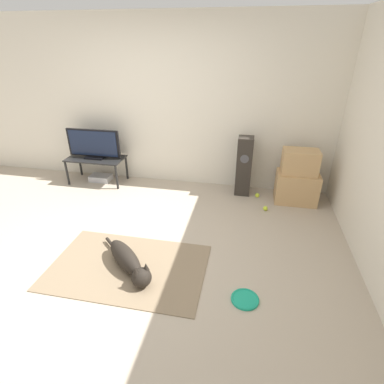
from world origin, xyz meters
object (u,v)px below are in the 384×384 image
tennis_ball_by_boxes (265,208)px  game_console (101,178)px  floor_speaker (244,166)px  frisbee (245,299)px  dog (129,261)px  cardboard_box_lower (296,188)px  tv_stand (96,161)px  tennis_ball_near_speaker (257,195)px  cardboard_box_upper (300,162)px  tv (94,144)px

tennis_ball_by_boxes → game_console: size_ratio=0.19×
floor_speaker → frisbee: bearing=-86.4°
dog → cardboard_box_lower: cardboard_box_lower is taller
cardboard_box_lower → tv_stand: cardboard_box_lower is taller
tennis_ball_by_boxes → tennis_ball_near_speaker: size_ratio=1.00×
dog → tennis_ball_by_boxes: size_ratio=11.57×
tennis_ball_near_speaker → cardboard_box_lower: bearing=-2.0°
cardboard_box_lower → cardboard_box_upper: (-0.01, 0.01, 0.40)m
floor_speaker → tennis_ball_by_boxes: floor_speaker is taller
cardboard_box_lower → tv_stand: size_ratio=0.64×
frisbee → tv_stand: 3.38m
cardboard_box_lower → game_console: bearing=177.9°
tv_stand → dog: bearing=-55.8°
cardboard_box_upper → tv_stand: 3.21m
floor_speaker → tennis_ball_by_boxes: bearing=-54.0°
floor_speaker → game_console: 2.44m
dog → tv: 2.48m
cardboard_box_upper → floor_speaker: floor_speaker is taller
tennis_ball_near_speaker → floor_speaker: bearing=157.5°
tv_stand → cardboard_box_lower: bearing=-1.3°
cardboard_box_upper → tv: 3.20m
tennis_ball_by_boxes → frisbee: bearing=-97.1°
dog → tv_stand: bearing=124.2°
tv_stand → game_console: size_ratio=2.66×
tv_stand → tennis_ball_by_boxes: size_ratio=14.13×
dog → tv: bearing=124.1°
cardboard_box_lower → floor_speaker: 0.83m
dog → cardboard_box_upper: 2.72m
tv_stand → game_console: bearing=67.0°
tennis_ball_near_speaker → game_console: game_console is taller
floor_speaker → tv_stand: floor_speaker is taller
tv → tennis_ball_by_boxes: size_ratio=13.43×
dog → tennis_ball_by_boxes: (1.42, 1.55, -0.09)m
dog → cardboard_box_lower: bearing=46.0°
floor_speaker → dog: bearing=-117.6°
floor_speaker → tv: (-2.43, -0.04, 0.21)m
dog → cardboard_box_lower: (1.85, 1.92, 0.10)m
cardboard_box_lower → dog: bearing=-134.0°
tv → game_console: 0.61m
cardboard_box_upper → tennis_ball_near_speaker: (-0.54, 0.01, -0.59)m
cardboard_box_upper → floor_speaker: bearing=171.8°
cardboard_box_lower → tennis_ball_near_speaker: cardboard_box_lower is taller
cardboard_box_lower → tennis_ball_by_boxes: bearing=-139.4°
tv_stand → tv: tv is taller
dog → tv: size_ratio=0.86×
dog → cardboard_box_lower: size_ratio=1.28×
tv_stand → tv: bearing=90.0°
floor_speaker → game_console: bearing=-179.9°
frisbee → tennis_ball_by_boxes: (0.21, 1.72, 0.02)m
frisbee → tennis_ball_near_speaker: (0.10, 2.11, 0.02)m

